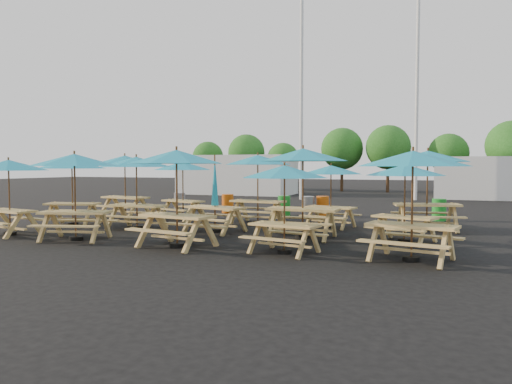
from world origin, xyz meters
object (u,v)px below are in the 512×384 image
at_px(picnic_unit_5, 183,169).
at_px(picnic_unit_8, 258,163).
at_px(picnic_unit_9, 284,176).
at_px(picnic_unit_2, 125,163).
at_px(waste_bin_3, 308,206).
at_px(picnic_unit_4, 136,165).
at_px(waste_bin_4, 323,206).
at_px(waste_bin_0, 180,202).
at_px(picnic_unit_6, 177,161).
at_px(picnic_unit_7, 215,201).
at_px(waste_bin_5, 439,210).
at_px(picnic_unit_0, 9,169).
at_px(waste_bin_2, 284,206).
at_px(waste_bin_1, 228,204).
at_px(picnic_unit_11, 331,173).
at_px(picnic_unit_12, 413,164).
at_px(picnic_unit_14, 428,160).
at_px(picnic_unit_13, 405,174).
at_px(picnic_unit_1, 72,167).
at_px(picnic_unit_10, 303,159).
at_px(picnic_unit_3, 74,164).

height_order(picnic_unit_5, picnic_unit_8, picnic_unit_8).
xyz_separation_m(picnic_unit_5, picnic_unit_9, (5.85, -5.49, -0.13)).
distance_m(picnic_unit_2, waste_bin_3, 7.47).
bearing_deg(picnic_unit_4, waste_bin_4, 53.76).
height_order(waste_bin_0, waste_bin_3, same).
distance_m(picnic_unit_6, picnic_unit_7, 3.14).
bearing_deg(waste_bin_5, picnic_unit_5, -160.42).
xyz_separation_m(picnic_unit_0, picnic_unit_6, (5.71, -0.10, 0.19)).
distance_m(picnic_unit_4, waste_bin_2, 6.82).
bearing_deg(waste_bin_3, waste_bin_2, -179.94).
bearing_deg(waste_bin_1, waste_bin_5, 0.63).
distance_m(picnic_unit_11, picnic_unit_12, 5.91).
distance_m(picnic_unit_8, picnic_unit_14, 5.66).
bearing_deg(waste_bin_2, picnic_unit_13, -47.04).
distance_m(picnic_unit_1, waste_bin_4, 9.65).
xyz_separation_m(picnic_unit_2, picnic_unit_14, (11.26, 0.19, 0.06)).
relative_size(picnic_unit_7, waste_bin_4, 2.92).
distance_m(picnic_unit_7, waste_bin_0, 7.72).
bearing_deg(picnic_unit_10, picnic_unit_2, 160.69).
bearing_deg(waste_bin_5, picnic_unit_13, -96.99).
bearing_deg(picnic_unit_3, picnic_unit_5, 72.53).
xyz_separation_m(picnic_unit_6, picnic_unit_11, (2.65, 5.37, -0.33)).
xyz_separation_m(picnic_unit_0, picnic_unit_2, (0.09, 5.43, 0.20)).
distance_m(picnic_unit_9, waste_bin_2, 8.97).
bearing_deg(picnic_unit_10, picnic_unit_6, -132.62).
height_order(picnic_unit_6, waste_bin_1, picnic_unit_6).
xyz_separation_m(picnic_unit_4, picnic_unit_7, (2.70, 0.20, -1.08)).
distance_m(picnic_unit_1, picnic_unit_7, 5.47).
height_order(picnic_unit_0, picnic_unit_1, picnic_unit_1).
bearing_deg(picnic_unit_9, picnic_unit_5, 147.46).
height_order(picnic_unit_5, picnic_unit_11, picnic_unit_5).
bearing_deg(waste_bin_3, waste_bin_0, 176.60).
distance_m(picnic_unit_8, waste_bin_0, 6.38).
height_order(picnic_unit_10, waste_bin_5, picnic_unit_10).
distance_m(picnic_unit_3, picnic_unit_5, 5.64).
bearing_deg(picnic_unit_10, waste_bin_4, 99.04).
height_order(picnic_unit_4, waste_bin_0, picnic_unit_4).
xyz_separation_m(picnic_unit_4, picnic_unit_6, (3.08, -2.69, 0.09)).
xyz_separation_m(picnic_unit_13, waste_bin_1, (-7.87, 5.82, -1.42)).
height_order(picnic_unit_3, picnic_unit_11, picnic_unit_3).
distance_m(picnic_unit_8, picnic_unit_10, 3.81).
bearing_deg(picnic_unit_7, picnic_unit_8, 93.41).
distance_m(picnic_unit_2, picnic_unit_7, 5.99).
bearing_deg(picnic_unit_12, waste_bin_5, 99.10).
xyz_separation_m(picnic_unit_4, picnic_unit_11, (5.73, 2.68, -0.24)).
height_order(picnic_unit_9, picnic_unit_11, picnic_unit_11).
height_order(waste_bin_0, waste_bin_4, same).
height_order(picnic_unit_8, waste_bin_2, picnic_unit_8).
height_order(picnic_unit_0, picnic_unit_7, picnic_unit_7).
distance_m(picnic_unit_6, picnic_unit_14, 8.04).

